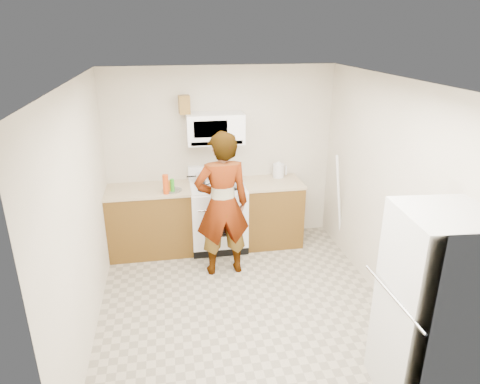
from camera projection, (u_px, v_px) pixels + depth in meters
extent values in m
plane|color=gray|center=(244.00, 305.00, 4.87)|extent=(3.60, 3.60, 0.00)
cube|color=beige|center=(221.00, 156.00, 6.07)|extent=(3.20, 0.02, 2.50)
cube|color=beige|center=(387.00, 195.00, 4.67)|extent=(0.02, 3.60, 2.50)
cube|color=#563A14|center=(151.00, 222.00, 5.91)|extent=(1.12, 0.62, 0.90)
cube|color=tan|center=(148.00, 190.00, 5.74)|extent=(1.14, 0.64, 0.03)
cube|color=#563A14|center=(271.00, 213.00, 6.19)|extent=(0.80, 0.62, 0.90)
cube|color=tan|center=(272.00, 183.00, 6.02)|extent=(0.82, 0.64, 0.03)
cube|color=white|center=(218.00, 217.00, 6.05)|extent=(0.76, 0.65, 0.90)
cube|color=white|center=(217.00, 186.00, 5.88)|extent=(0.76, 0.62, 0.03)
cube|color=white|center=(215.00, 172.00, 6.10)|extent=(0.76, 0.08, 0.20)
cube|color=white|center=(215.00, 128.00, 5.72)|extent=(0.76, 0.38, 0.40)
imported|color=tan|center=(222.00, 205.00, 5.24)|extent=(0.70, 0.48, 1.85)
cube|color=silver|center=(433.00, 310.00, 3.42)|extent=(0.76, 0.76, 1.70)
cylinder|color=silver|center=(279.00, 171.00, 6.16)|extent=(0.17, 0.17, 0.20)
cube|color=brown|center=(184.00, 105.00, 5.57)|extent=(0.15, 0.15, 0.24)
cylinder|color=silver|center=(203.00, 178.00, 5.91)|extent=(0.25, 0.25, 0.11)
cube|color=silver|center=(235.00, 186.00, 5.78)|extent=(0.28, 0.22, 0.05)
cylinder|color=#C23D0E|center=(166.00, 184.00, 5.53)|extent=(0.09, 0.09, 0.26)
cylinder|color=orange|center=(170.00, 186.00, 5.63)|extent=(0.06, 0.06, 0.15)
cylinder|color=#28951B|center=(172.00, 185.00, 5.60)|extent=(0.06, 0.06, 0.18)
cylinder|color=silver|center=(172.00, 190.00, 5.68)|extent=(0.27, 0.27, 0.01)
cylinder|color=white|center=(339.00, 202.00, 5.88)|extent=(0.28, 0.18, 1.40)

